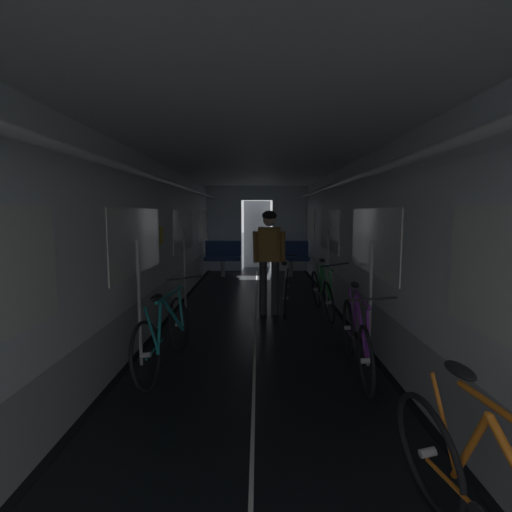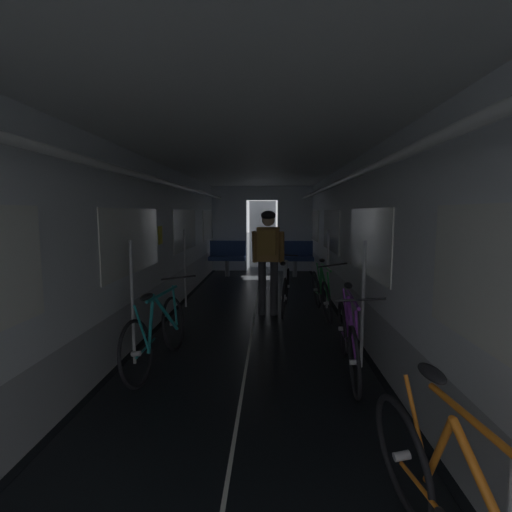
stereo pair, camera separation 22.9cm
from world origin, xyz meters
name	(u,v)px [view 2 (the right image)]	position (x,y,z in m)	size (l,w,h in m)	color
ground_plane	(222,511)	(0.00, 0.00, 0.00)	(60.00, 60.00, 0.00)	black
train_car_shell	(253,213)	(0.00, 3.60, 1.70)	(3.14, 12.34, 2.57)	black
bench_seat_far_left	(227,255)	(-0.90, 8.07, 0.57)	(0.98, 0.51, 0.95)	gray
bench_seat_far_right	(295,255)	(0.90, 8.07, 0.57)	(0.98, 0.51, 0.95)	gray
bicycle_purple	(348,339)	(1.08, 1.92, 0.38)	(0.44, 1.69, 0.95)	black
bicycle_teal	(157,333)	(-0.98, 2.03, 0.38)	(0.50, 1.69, 0.96)	black
bicycle_green	(321,293)	(1.10, 4.21, 0.38)	(0.44, 1.69, 0.95)	black
person_cyclist_aisle	(268,251)	(0.22, 4.21, 1.07)	(0.54, 0.41, 1.73)	#2D2D33
bicycle_silver_in_aisle	(285,289)	(0.52, 4.48, 0.38)	(0.44, 1.69, 0.94)	black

